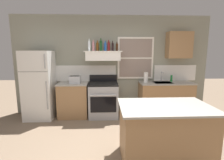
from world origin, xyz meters
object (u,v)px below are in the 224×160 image
at_px(bottle_dark_green_wine, 101,46).
at_px(bottle_brown_stout, 117,47).
at_px(bottle_rose_pink, 93,46).
at_px(bottle_red_label_wine, 109,46).
at_px(bottle_clear_tall, 89,46).
at_px(bottle_blue_liqueur, 105,47).
at_px(paper_towel_roll, 146,77).
at_px(refrigerator, 39,85).
at_px(toaster, 75,79).
at_px(bottle_amber_wine, 97,47).
at_px(bottle_balsamic_dark, 113,47).
at_px(stove_range, 103,99).
at_px(dish_soap_bottle, 171,78).
at_px(kitchen_island, 164,133).

bearing_deg(bottle_dark_green_wine, bottle_brown_stout, 7.87).
distance_m(bottle_rose_pink, bottle_red_label_wine, 0.40).
relative_size(bottle_clear_tall, bottle_blue_liqueur, 1.19).
bearing_deg(bottle_rose_pink, paper_towel_roll, -4.73).
distance_m(refrigerator, toaster, 0.92).
distance_m(bottle_dark_green_wine, bottle_red_label_wine, 0.22).
bearing_deg(bottle_amber_wine, bottle_clear_tall, -158.05).
bearing_deg(toaster, bottle_blue_liqueur, 4.28).
bearing_deg(bottle_brown_stout, bottle_balsamic_dark, -149.90).
xyz_separation_m(toaster, bottle_brown_stout, (1.11, 0.10, 0.84)).
height_order(stove_range, bottle_blue_liqueur, bottle_blue_liqueur).
relative_size(stove_range, bottle_balsamic_dark, 4.28).
relative_size(bottle_red_label_wine, bottle_balsamic_dark, 1.09).
height_order(refrigerator, dish_soap_bottle, refrigerator).
xyz_separation_m(stove_range, bottle_clear_tall, (-0.36, 0.06, 1.41)).
bearing_deg(stove_range, bottle_brown_stout, 17.97).
bearing_deg(dish_soap_bottle, bottle_brown_stout, -179.29).
distance_m(bottle_amber_wine, bottle_dark_green_wine, 0.13).
relative_size(stove_range, bottle_blue_liqueur, 4.24).
height_order(bottle_rose_pink, bottle_blue_liqueur, bottle_rose_pink).
xyz_separation_m(bottle_amber_wine, bottle_balsamic_dark, (0.40, -0.09, -0.01)).
relative_size(stove_range, bottle_amber_wine, 4.05).
xyz_separation_m(stove_range, bottle_blue_liqueur, (0.06, 0.07, 1.39)).
distance_m(bottle_clear_tall, dish_soap_bottle, 2.40).
distance_m(stove_range, bottle_amber_wine, 1.41).
xyz_separation_m(bottle_dark_green_wine, bottle_red_label_wine, (0.20, 0.08, -0.02)).
relative_size(bottle_amber_wine, bottle_dark_green_wine, 0.84).
relative_size(bottle_clear_tall, paper_towel_roll, 1.13).
height_order(bottle_rose_pink, bottle_dark_green_wine, bottle_dark_green_wine).
bearing_deg(toaster, dish_soap_bottle, 2.69).
xyz_separation_m(bottle_blue_liqueur, bottle_red_label_wine, (0.09, 0.07, 0.01)).
relative_size(bottle_dark_green_wine, paper_towel_roll, 1.18).
relative_size(bottle_clear_tall, bottle_brown_stout, 1.28).
bearing_deg(stove_range, bottle_clear_tall, 170.59).
relative_size(bottle_red_label_wine, paper_towel_roll, 1.03).
distance_m(refrigerator, bottle_clear_tall, 1.64).
height_order(bottle_dark_green_wine, bottle_brown_stout, bottle_dark_green_wine).
height_order(bottle_clear_tall, kitchen_island, bottle_clear_tall).
xyz_separation_m(bottle_brown_stout, kitchen_island, (0.59, -2.05, -1.39)).
distance_m(stove_range, bottle_dark_green_wine, 1.42).
relative_size(refrigerator, bottle_dark_green_wine, 5.48).
distance_m(bottle_amber_wine, paper_towel_roll, 1.52).
distance_m(toaster, kitchen_island, 2.64).
xyz_separation_m(bottle_red_label_wine, dish_soap_bottle, (1.73, -0.00, -0.86)).
bearing_deg(bottle_brown_stout, bottle_blue_liqueur, -171.78).
bearing_deg(kitchen_island, bottle_clear_tall, 123.49).
bearing_deg(bottle_clear_tall, bottle_dark_green_wine, 0.28).
height_order(bottle_clear_tall, bottle_amber_wine, bottle_clear_tall).
height_order(refrigerator, stove_range, refrigerator).
relative_size(stove_range, bottle_rose_pink, 3.88).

